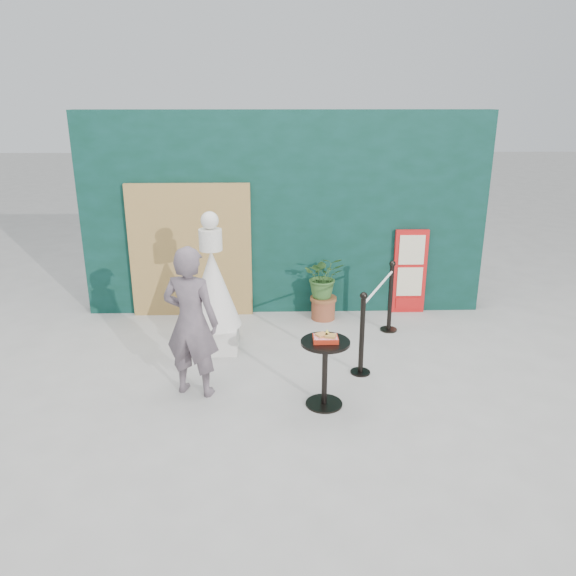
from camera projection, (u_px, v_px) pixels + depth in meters
The scene contains 10 objects.
ground at pixel (291, 415), 5.89m from camera, with size 60.00×60.00×0.00m, color #ADAAA5.
back_wall at pixel (285, 215), 8.39m from camera, with size 6.00×0.30×3.00m, color #0A2D23.
bamboo_fence at pixel (191, 251), 8.31m from camera, with size 1.80×0.08×2.00m, color tan.
woman at pixel (191, 322), 6.07m from camera, with size 0.62×0.41×1.70m, color slate.
menu_board at pixel (410, 272), 8.52m from camera, with size 0.50×0.07×1.30m.
statue at pixel (213, 295), 7.23m from camera, with size 0.71×0.71×1.83m.
cafe_table at pixel (325, 363), 5.92m from camera, with size 0.52×0.52×0.75m.
food_basket at pixel (326, 338), 5.83m from camera, with size 0.26×0.19×0.11m.
planter at pixel (324, 282), 8.27m from camera, with size 0.58×0.50×0.99m.
stanchion_barrier at pixel (377, 315), 7.25m from camera, with size 0.84×1.54×1.03m.
Camera 1 is at (-0.17, -5.14, 3.15)m, focal length 35.00 mm.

